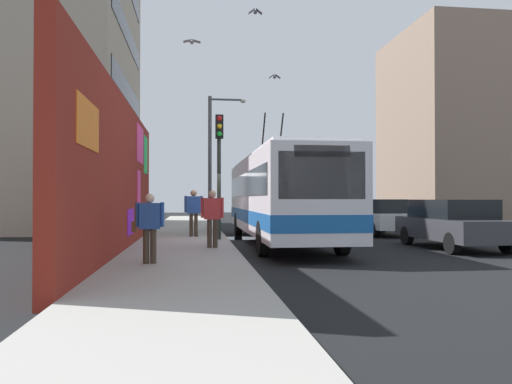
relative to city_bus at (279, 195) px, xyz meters
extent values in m
plane|color=black|center=(0.70, 1.80, -1.74)|extent=(80.00, 80.00, 0.00)
cube|color=#9E9B93|center=(0.70, 3.40, -1.67)|extent=(48.00, 3.20, 0.15)
cube|color=maroon|center=(-2.85, 5.15, 0.50)|extent=(14.92, 0.30, 4.49)
cube|color=green|center=(2.99, 4.99, 1.64)|extent=(1.39, 0.02, 1.51)
cube|color=#F2338C|center=(0.91, 4.99, 1.84)|extent=(2.10, 0.02, 1.34)
cube|color=#F2338C|center=(0.49, 4.99, 0.03)|extent=(0.94, 0.02, 1.67)
cube|color=orange|center=(-8.11, 4.99, 1.24)|extent=(1.94, 0.02, 0.89)
cube|color=#8C19D8|center=(-1.82, 4.99, -0.85)|extent=(1.44, 0.02, 0.80)
cube|color=#9E937F|center=(10.94, 11.00, 7.66)|extent=(13.27, 8.50, 18.80)
cube|color=black|center=(10.94, 6.73, 2.66)|extent=(11.28, 0.04, 1.10)
cube|color=black|center=(10.94, 6.73, 5.86)|extent=(11.28, 0.04, 1.10)
cube|color=black|center=(10.94, 6.73, 9.06)|extent=(11.28, 0.04, 1.10)
cube|color=gray|center=(13.76, -15.20, 4.56)|extent=(9.22, 9.30, 12.61)
cube|color=silver|center=(0.01, 0.00, -0.02)|extent=(12.06, 2.51, 2.55)
cube|color=silver|center=(0.01, 0.00, 1.32)|extent=(11.58, 2.31, 0.12)
cube|color=#1959A5|center=(0.01, 0.00, -0.74)|extent=(12.08, 2.53, 0.44)
cube|color=black|center=(-6.00, 0.00, 0.43)|extent=(0.04, 2.13, 1.15)
cube|color=black|center=(0.01, 0.00, 0.37)|extent=(11.09, 2.54, 0.82)
cube|color=orange|center=(-5.99, 0.00, 1.01)|extent=(0.06, 1.38, 0.28)
cylinder|color=black|center=(1.81, -0.35, 2.16)|extent=(1.43, 0.06, 2.00)
cylinder|color=black|center=(1.81, 0.35, 2.16)|extent=(1.43, 0.06, 2.00)
cylinder|color=black|center=(-3.85, -1.13, -1.24)|extent=(1.00, 0.28, 1.00)
cylinder|color=black|center=(-3.85, 1.13, -1.24)|extent=(1.00, 0.28, 1.00)
cylinder|color=black|center=(3.86, -1.13, -1.24)|extent=(1.00, 0.28, 1.00)
cylinder|color=black|center=(3.86, 1.13, -1.24)|extent=(1.00, 0.28, 1.00)
cube|color=#38383D|center=(-2.55, -5.20, -1.09)|extent=(4.64, 1.92, 0.66)
cube|color=black|center=(-2.46, -5.20, -0.46)|extent=(2.79, 1.73, 0.60)
cylinder|color=black|center=(-4.08, -6.06, -1.42)|extent=(0.64, 0.22, 0.64)
cylinder|color=black|center=(-4.08, -4.34, -1.42)|extent=(0.64, 0.22, 0.64)
cylinder|color=black|center=(-1.02, -6.06, -1.42)|extent=(0.64, 0.22, 0.64)
cylinder|color=black|center=(-1.02, -4.34, -1.42)|extent=(0.64, 0.22, 0.64)
cube|color=white|center=(3.86, -5.20, -1.09)|extent=(4.78, 1.75, 0.66)
cube|color=black|center=(3.96, -5.20, -0.46)|extent=(2.87, 1.57, 0.60)
cylinder|color=black|center=(2.28, -5.97, -1.42)|extent=(0.64, 0.22, 0.64)
cylinder|color=black|center=(2.28, -4.43, -1.42)|extent=(0.64, 0.22, 0.64)
cylinder|color=black|center=(5.44, -5.97, -1.42)|extent=(0.64, 0.22, 0.64)
cylinder|color=black|center=(5.44, -4.43, -1.42)|extent=(0.64, 0.22, 0.64)
cylinder|color=#3F3326|center=(1.72, 2.96, -1.15)|extent=(0.14, 0.14, 0.89)
cylinder|color=#3F3326|center=(1.72, 3.14, -1.15)|extent=(0.14, 0.14, 0.89)
cube|color=#264C99|center=(1.72, 3.05, -0.37)|extent=(0.22, 0.52, 0.67)
cylinder|color=#264C99|center=(1.72, 2.75, -0.34)|extent=(0.09, 0.09, 0.63)
cylinder|color=#264C99|center=(1.72, 3.36, -0.34)|extent=(0.09, 0.09, 0.63)
sphere|color=#936B4C|center=(1.72, 3.05, 0.08)|extent=(0.24, 0.24, 0.24)
cylinder|color=#3F3326|center=(-2.74, 2.41, -1.17)|extent=(0.14, 0.14, 0.84)
cylinder|color=#3F3326|center=(-2.74, 2.59, -1.17)|extent=(0.14, 0.14, 0.84)
cube|color=#BF3333|center=(-2.74, 2.50, -0.43)|extent=(0.22, 0.49, 0.63)
cylinder|color=#BF3333|center=(-2.74, 2.20, -0.40)|extent=(0.09, 0.09, 0.60)
cylinder|color=#BF3333|center=(-2.74, 2.80, -0.40)|extent=(0.09, 0.09, 0.60)
sphere|color=tan|center=(-2.74, 2.50, 0.00)|extent=(0.23, 0.23, 0.23)
cylinder|color=#3F3326|center=(-6.19, 3.96, -1.20)|extent=(0.14, 0.14, 0.78)
cylinder|color=#3F3326|center=(-6.19, 4.11, -1.20)|extent=(0.14, 0.14, 0.78)
cube|color=#264C99|center=(-6.19, 4.03, -0.52)|extent=(0.22, 0.45, 0.58)
cylinder|color=#264C99|center=(-6.19, 3.76, -0.49)|extent=(0.09, 0.09, 0.55)
cylinder|color=#264C99|center=(-6.19, 4.31, -0.49)|extent=(0.09, 0.09, 0.55)
sphere|color=beige|center=(-6.19, 4.03, -0.12)|extent=(0.21, 0.21, 0.21)
cube|color=#593319|center=(-6.19, 4.38, -0.76)|extent=(0.14, 0.10, 0.24)
cylinder|color=#2D382D|center=(0.27, 2.15, 0.64)|extent=(0.14, 0.14, 4.47)
cube|color=black|center=(0.05, 2.15, 2.42)|extent=(0.20, 0.28, 0.84)
sphere|color=red|center=(-0.06, 2.15, 2.70)|extent=(0.18, 0.18, 0.18)
sphere|color=yellow|center=(-0.06, 2.15, 2.42)|extent=(0.18, 0.18, 0.18)
sphere|color=green|center=(-0.06, 2.15, 2.14)|extent=(0.18, 0.18, 0.18)
cylinder|color=#4C4C51|center=(7.24, 2.25, 1.69)|extent=(0.18, 0.18, 6.57)
cylinder|color=#4C4C51|center=(7.24, 1.42, 4.83)|extent=(0.10, 1.66, 0.10)
ellipsoid|color=silver|center=(7.24, 0.59, 4.78)|extent=(0.44, 0.28, 0.20)
ellipsoid|color=gray|center=(-1.61, 3.12, 4.89)|extent=(0.32, 0.14, 0.12)
cube|color=gray|center=(-1.61, 2.98, 4.92)|extent=(0.20, 0.28, 0.09)
cube|color=gray|center=(-1.61, 3.26, 4.92)|extent=(0.20, 0.28, 0.09)
ellipsoid|color=slate|center=(0.95, 0.75, 6.91)|extent=(0.32, 0.14, 0.12)
cube|color=slate|center=(0.95, 0.61, 6.94)|extent=(0.20, 0.23, 0.19)
cube|color=slate|center=(0.95, 0.89, 6.94)|extent=(0.20, 0.23, 0.19)
ellipsoid|color=slate|center=(4.44, -0.56, 5.34)|extent=(0.32, 0.14, 0.12)
cube|color=slate|center=(4.44, -0.70, 5.37)|extent=(0.20, 0.25, 0.17)
cube|color=slate|center=(4.44, -0.42, 5.37)|extent=(0.20, 0.25, 0.17)
cylinder|color=black|center=(2.55, 1.20, -1.74)|extent=(1.75, 1.75, 0.00)
camera|label=1|loc=(-17.64, 3.06, -0.13)|focal=35.03mm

